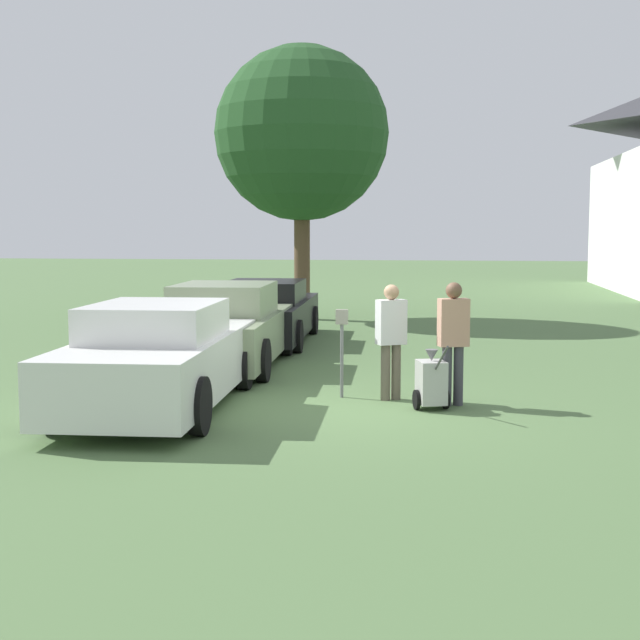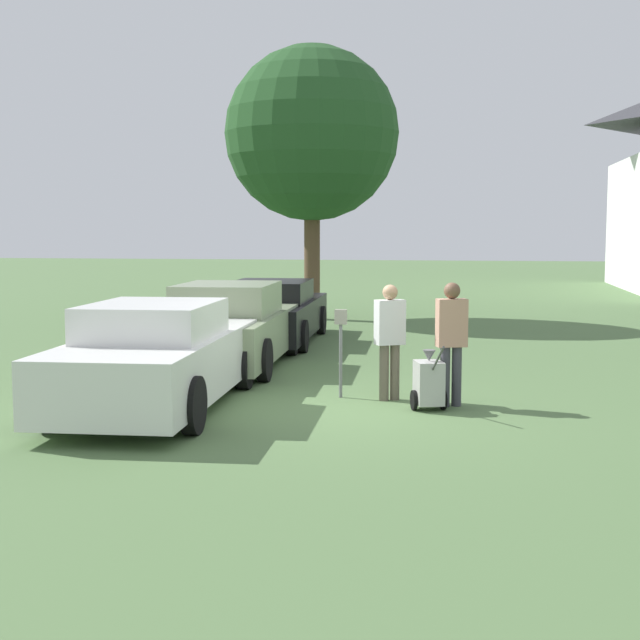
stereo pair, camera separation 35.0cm
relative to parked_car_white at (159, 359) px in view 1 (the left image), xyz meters
name	(u,v)px [view 1 (the left image)]	position (x,y,z in m)	size (l,w,h in m)	color
ground_plane	(344,410)	(2.56, 0.29, -0.71)	(120.00, 120.00, 0.00)	#517042
parked_car_white	(159,359)	(0.00, 0.00, 0.00)	(2.19, 5.16, 1.50)	silver
parked_car_sage	(226,328)	(0.00, 3.84, 0.00)	(2.19, 5.10, 1.54)	gray
parked_car_black	(266,313)	(0.00, 7.42, -0.06)	(2.17, 5.35, 1.38)	black
parking_meter	(342,336)	(2.43, 1.20, 0.21)	(0.18, 0.09, 1.32)	slate
person_worker	(391,334)	(3.17, 1.11, 0.26)	(0.47, 0.39, 1.71)	#665B4C
person_supervisor	(453,335)	(4.07, 0.81, 0.30)	(0.47, 0.33, 1.77)	#3F3F47
equipment_cart	(431,382)	(3.77, 0.49, -0.32)	(0.53, 1.00, 1.00)	#B2B2AD
shade_tree	(302,134)	(-0.02, 12.64, 4.40)	(4.79, 4.79, 7.52)	brown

